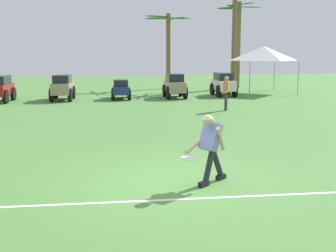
{
  "coord_description": "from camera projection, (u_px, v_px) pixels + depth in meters",
  "views": [
    {
      "loc": [
        -1.88,
        -8.06,
        2.59
      ],
      "look_at": [
        0.24,
        1.42,
        0.9
      ],
      "focal_mm": 45.0,
      "sensor_mm": 36.0,
      "label": 1
    }
  ],
  "objects": [
    {
      "name": "event_tent",
      "position": [
        264.0,
        53.0,
        27.07
      ],
      "size": [
        3.39,
        3.39,
        3.01
      ],
      "color": "#B2B5BA",
      "rests_on": "ground_plane"
    },
    {
      "name": "parked_car_slot_d",
      "position": [
        175.0,
        85.0,
        24.49
      ],
      "size": [
        1.33,
        2.42,
        1.4
      ],
      "color": "#998466",
      "rests_on": "ground_plane"
    },
    {
      "name": "parked_car_slot_a",
      "position": [
        0.0,
        88.0,
        22.4
      ],
      "size": [
        1.41,
        2.45,
        1.4
      ],
      "color": "maroon",
      "rests_on": "ground_plane"
    },
    {
      "name": "frisbee_thrower",
      "position": [
        211.0,
        145.0,
        8.3
      ],
      "size": [
        1.04,
        0.63,
        1.41
      ],
      "color": "#23232D",
      "rests_on": "ground_plane"
    },
    {
      "name": "teammate_near_sideline",
      "position": [
        226.0,
        90.0,
        18.97
      ],
      "size": [
        0.34,
        0.47,
        1.56
      ],
      "color": "#33333D",
      "rests_on": "ground_plane"
    },
    {
      "name": "parked_car_slot_b",
      "position": [
        62.0,
        87.0,
        23.26
      ],
      "size": [
        1.41,
        2.45,
        1.4
      ],
      "color": "#998466",
      "rests_on": "ground_plane"
    },
    {
      "name": "palm_tree_right_of_centre",
      "position": [
        239.0,
        38.0,
        30.86
      ],
      "size": [
        3.21,
        3.21,
        6.25
      ],
      "color": "brown",
      "rests_on": "ground_plane"
    },
    {
      "name": "palm_tree_left_of_centre",
      "position": [
        234.0,
        30.0,
        30.06
      ],
      "size": [
        3.57,
        3.23,
        7.25
      ],
      "color": "brown",
      "rests_on": "ground_plane"
    },
    {
      "name": "ground_plane",
      "position": [
        172.0,
        181.0,
        8.6
      ],
      "size": [
        80.0,
        80.0,
        0.0
      ],
      "primitive_type": "plane",
      "color": "#4D823C"
    },
    {
      "name": "field_line_paint",
      "position": [
        185.0,
        199.0,
        7.55
      ],
      "size": [
        26.65,
        2.52,
        0.01
      ],
      "primitive_type": "cube",
      "rotation": [
        0.0,
        0.0,
        -0.09
      ],
      "color": "white",
      "rests_on": "ground_plane"
    },
    {
      "name": "parked_car_slot_c",
      "position": [
        121.0,
        89.0,
        23.93
      ],
      "size": [
        1.29,
        2.28,
        1.1
      ],
      "color": "navy",
      "rests_on": "ground_plane"
    },
    {
      "name": "frisbee_in_flight",
      "position": [
        188.0,
        159.0,
        8.1
      ],
      "size": [
        0.33,
        0.33,
        0.06
      ],
      "color": "white"
    },
    {
      "name": "palm_tree_far_left",
      "position": [
        168.0,
        42.0,
        30.65
      ],
      "size": [
        3.46,
        3.41,
        5.4
      ],
      "color": "brown",
      "rests_on": "ground_plane"
    },
    {
      "name": "parked_car_slot_e",
      "position": [
        223.0,
        84.0,
        25.54
      ],
      "size": [
        1.34,
        2.42,
        1.4
      ],
      "color": "silver",
      "rests_on": "ground_plane"
    }
  ]
}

